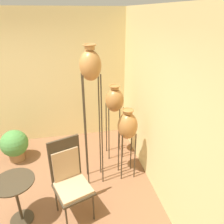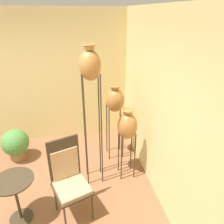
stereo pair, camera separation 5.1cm
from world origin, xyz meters
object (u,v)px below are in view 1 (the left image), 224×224
(potted_plant, at_px, (15,145))
(chair, at_px, (70,177))
(vase_stand_tall, at_px, (91,70))
(vase_stand_medium, at_px, (115,101))
(vase_stand_short, at_px, (128,126))
(side_table, at_px, (16,192))

(potted_plant, bearing_deg, chair, -54.81)
(vase_stand_tall, xyz_separation_m, chair, (-0.40, -0.60, -1.27))
(vase_stand_medium, relative_size, vase_stand_short, 1.16)
(vase_stand_short, bearing_deg, side_table, -159.49)
(vase_stand_short, distance_m, potted_plant, 2.20)
(vase_stand_medium, height_order, vase_stand_short, vase_stand_medium)
(vase_stand_tall, bearing_deg, vase_stand_short, -0.36)
(chair, xyz_separation_m, potted_plant, (-1.00, 1.41, -0.27))
(vase_stand_medium, distance_m, chair, 1.59)
(vase_stand_short, height_order, side_table, vase_stand_short)
(vase_stand_medium, relative_size, side_table, 2.11)
(vase_stand_medium, distance_m, vase_stand_short, 0.65)
(vase_stand_medium, xyz_separation_m, side_table, (-1.57, -1.23, -0.65))
(vase_stand_short, distance_m, chair, 1.17)
(vase_stand_short, distance_m, side_table, 1.81)
(chair, bearing_deg, vase_stand_short, 11.98)
(vase_stand_short, xyz_separation_m, side_table, (-1.64, -0.61, -0.45))
(vase_stand_tall, bearing_deg, chair, -123.99)
(vase_stand_medium, bearing_deg, potted_plant, 173.83)
(vase_stand_short, bearing_deg, vase_stand_tall, 179.64)
(chair, relative_size, side_table, 1.67)
(vase_stand_medium, bearing_deg, chair, -125.90)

